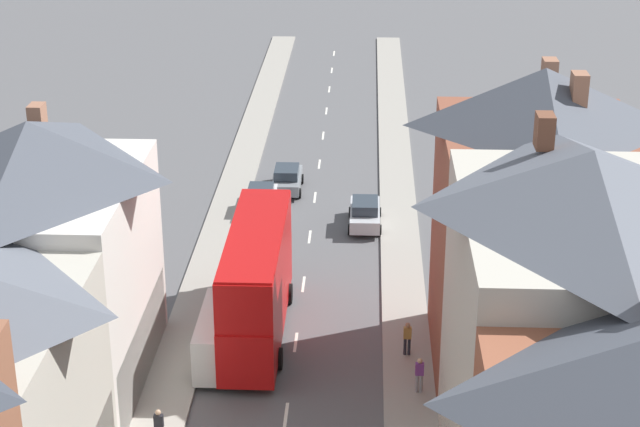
% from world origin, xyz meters
% --- Properties ---
extents(pavement_left, '(2.20, 104.00, 0.14)m').
position_xyz_m(pavement_left, '(-5.10, 38.00, 0.07)').
color(pavement_left, gray).
rests_on(pavement_left, ground).
extents(pavement_right, '(2.20, 104.00, 0.14)m').
position_xyz_m(pavement_right, '(5.10, 38.00, 0.07)').
color(pavement_right, gray).
rests_on(pavement_right, ground).
extents(centre_line_dashes, '(0.14, 97.80, 0.01)m').
position_xyz_m(centre_line_dashes, '(0.00, 36.00, 0.01)').
color(centre_line_dashes, silver).
rests_on(centre_line_dashes, ground).
extents(double_decker_bus_lead, '(2.74, 10.80, 5.30)m').
position_xyz_m(double_decker_bus_lead, '(-1.81, 30.62, 2.82)').
color(double_decker_bus_lead, '#B70F0F').
rests_on(double_decker_bus_lead, ground).
extents(car_near_blue, '(1.90, 4.00, 1.59)m').
position_xyz_m(car_near_blue, '(-1.80, 49.09, 0.80)').
color(car_near_blue, gray).
rests_on(car_near_blue, ground).
extents(car_near_silver, '(1.90, 4.16, 1.65)m').
position_xyz_m(car_near_silver, '(3.10, 43.67, 0.83)').
color(car_near_silver, '#B7BABF').
rests_on(car_near_silver, ground).
extents(car_parked_left_a, '(1.90, 3.99, 1.59)m').
position_xyz_m(car_parked_left_a, '(-3.10, 45.66, 0.80)').
color(car_parked_left_a, silver).
rests_on(car_parked_left_a, ground).
extents(delivery_van, '(2.20, 5.20, 2.41)m').
position_xyz_m(delivery_van, '(-3.10, 28.04, 1.34)').
color(delivery_van, silver).
rests_on(delivery_van, ground).
extents(pedestrian_mid_right, '(0.36, 0.22, 1.61)m').
position_xyz_m(pedestrian_mid_right, '(-4.72, 21.47, 1.03)').
color(pedestrian_mid_right, '#23232D').
rests_on(pedestrian_mid_right, pavement_left).
extents(pedestrian_far_left, '(0.36, 0.22, 1.61)m').
position_xyz_m(pedestrian_far_left, '(5.49, 25.79, 1.03)').
color(pedestrian_far_left, gray).
rests_on(pedestrian_far_left, pavement_right).
extents(pedestrian_far_right, '(0.36, 0.22, 1.61)m').
position_xyz_m(pedestrian_far_right, '(5.08, 28.88, 1.03)').
color(pedestrian_far_right, '#23232D').
rests_on(pedestrian_far_right, pavement_right).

